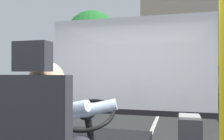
# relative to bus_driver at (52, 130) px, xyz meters

# --- Properties ---
(ground) EXTENTS (18.00, 44.00, 0.06)m
(ground) POSITION_rel_bus_driver_xyz_m (0.13, 9.22, -1.34)
(ground) COLOR #313131
(bus_driver) EXTENTS (0.81, 0.56, 0.75)m
(bus_driver) POSITION_rel_bus_driver_xyz_m (0.00, 0.00, 0.00)
(bus_driver) COLOR #282833
(bus_driver) RESTS_ON driver_seat
(handrail_pole) EXTENTS (0.04, 0.04, 2.03)m
(handrail_pole) POSITION_rel_bus_driver_xyz_m (1.07, -0.13, 0.31)
(handrail_pole) COLOR yellow
(handrail_pole) RESTS_ON bus_floor
(windshield_panel) EXTENTS (2.50, 0.08, 1.48)m
(windshield_panel) POSITION_rel_bus_driver_xyz_m (0.13, 2.04, 0.34)
(windshield_panel) COLOR silver
(street_tree) EXTENTS (2.78, 2.78, 4.98)m
(street_tree) POSITION_rel_bus_driver_xyz_m (-3.50, 10.32, 2.25)
(street_tree) COLOR #4C3828
(street_tree) RESTS_ON ground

